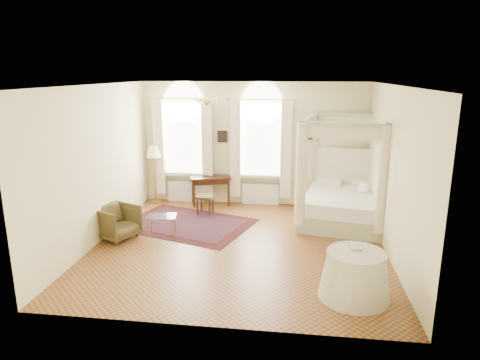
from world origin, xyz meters
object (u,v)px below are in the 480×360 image
Objects in this scene: side_table at (355,275)px; armchair at (117,222)px; nightstand at (358,207)px; stool at (205,198)px; writing_desk at (210,181)px; coffee_table at (162,218)px; floor_lamp at (154,154)px; canopy_bed at (343,199)px.

armchair is at bearing 158.17° from side_table.
stool is (-3.83, -0.17, 0.13)m from nightstand.
armchair reaches higher than nightstand.
armchair reaches higher than stool.
side_table is at bearing -98.26° from nightstand.
nightstand is 3.91m from writing_desk.
writing_desk reaches higher than coffee_table.
coffee_table is 2.66m from floor_lamp.
nightstand is 5.54m from floor_lamp.
armchair is (-5.40, -2.05, 0.09)m from nightstand.
floor_lamp is at bearing 173.79° from nightstand.
nightstand is 4.02m from side_table.
stool reaches higher than coffee_table.
floor_lamp reaches higher than side_table.
canopy_bed reaches higher than coffee_table.
canopy_bed reaches higher than floor_lamp.
nightstand is at bearing -8.69° from writing_desk.
canopy_bed is 5.27m from armchair.
armchair is 0.70× the size of side_table.
floor_lamp is at bearing 136.55° from side_table.
writing_desk is 2.41m from coffee_table.
floor_lamp is at bearing 24.79° from armchair.
canopy_bed reaches higher than stool.
canopy_bed is at bearing 18.29° from coffee_table.
nightstand is 5.78m from armchair.
coffee_table is at bearing -44.85° from armchair.
nightstand is 0.35× the size of floor_lamp.
floor_lamp is at bearing 169.21° from canopy_bed.
coffee_table is (0.91, 0.34, 0.03)m from armchair.
writing_desk is 1.70× the size of coffee_table.
floor_lamp is at bearing 180.00° from writing_desk.
canopy_bed reaches higher than nightstand.
canopy_bed is 4.30m from coffee_table.
floor_lamp is 6.71m from side_table.
nightstand is at bearing 81.74° from side_table.
stool is (-3.42, 0.19, -0.17)m from canopy_bed.
armchair is at bearing -129.92° from stool.
canopy_bed reaches higher than side_table.
floor_lamp reaches higher than stool.
coffee_table is at bearing 149.94° from side_table.
nightstand is at bearing 41.43° from canopy_bed.
armchair is 1.15× the size of coffee_table.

